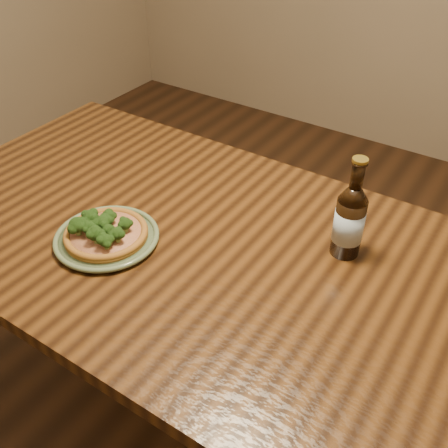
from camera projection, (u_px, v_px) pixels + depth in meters
The scene contains 5 objects.
ground at pixel (181, 428), 1.73m from camera, with size 4.50×4.50×0.00m, color #382111.
table at pixel (191, 262), 1.40m from camera, with size 1.60×0.90×0.75m.
plate at pixel (107, 238), 1.32m from camera, with size 0.26×0.26×0.02m.
pizza at pixel (105, 232), 1.30m from camera, with size 0.21×0.21×0.07m.
beer_bottle at pixel (349, 220), 1.23m from camera, with size 0.07×0.07×0.26m.
Camera 1 is at (0.65, -0.73, 1.59)m, focal length 42.00 mm.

